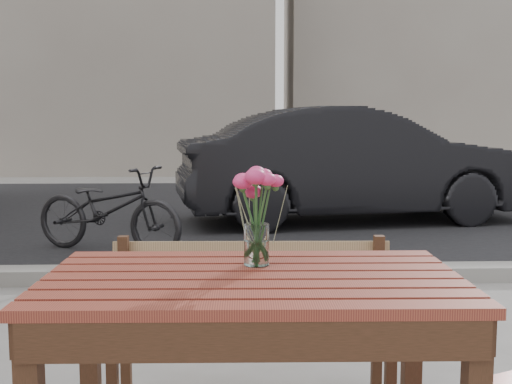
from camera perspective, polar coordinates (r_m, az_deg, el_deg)
street at (r=7.20m, az=-2.47°, el=-3.63°), size 30.00×8.12×0.12m
backdrop_buildings at (r=16.58m, az=-1.65°, el=14.48°), size 15.50×4.00×8.00m
main_table at (r=2.06m, az=-0.30°, el=-10.96°), size 1.32×0.78×0.80m
main_bench at (r=2.90m, az=-0.40°, el=-9.85°), size 1.27×0.40×0.79m
main_vase at (r=2.13m, az=0.05°, el=-1.07°), size 0.18×0.18×0.33m
parked_car at (r=8.22m, az=8.57°, el=2.43°), size 4.57×2.19×1.44m
bicycle at (r=6.41m, az=-13.00°, el=-1.48°), size 1.70×1.15×0.85m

